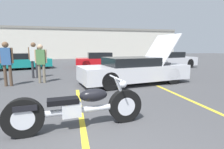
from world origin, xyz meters
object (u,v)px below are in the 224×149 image
at_px(parked_car_right_row, 169,60).
at_px(spectator_near_motorcycle, 7,60).
at_px(parked_car_mid_left_row, 19,61).
at_px(spectator_by_show_car, 34,57).
at_px(motorcycle, 79,108).
at_px(show_car_hood_open, 134,70).
at_px(spectator_midground, 41,60).
at_px(parked_car_mid_right_row, 101,60).

xyz_separation_m(parked_car_right_row, spectator_near_motorcycle, (-10.15, -4.54, 0.49)).
distance_m(parked_car_mid_left_row, spectator_by_show_car, 4.82).
height_order(motorcycle, parked_car_mid_left_row, parked_car_mid_left_row).
bearing_deg(parked_car_right_row, spectator_by_show_car, -177.88).
height_order(spectator_near_motorcycle, spectator_by_show_car, spectator_by_show_car).
xyz_separation_m(motorcycle, spectator_by_show_car, (-2.00, 6.41, 0.70)).
distance_m(show_car_hood_open, parked_car_right_row, 7.09).
bearing_deg(motorcycle, parked_car_right_row, 44.24).
bearing_deg(spectator_midground, spectator_by_show_car, 111.52).
xyz_separation_m(motorcycle, parked_car_right_row, (7.45, 9.12, 0.19)).
height_order(parked_car_mid_left_row, parked_car_mid_right_row, parked_car_mid_right_row).
xyz_separation_m(parked_car_right_row, spectator_midground, (-8.89, -4.12, 0.43)).
relative_size(spectator_by_show_car, spectator_midground, 1.07).
xyz_separation_m(spectator_by_show_car, spectator_midground, (0.56, -1.42, -0.09)).
xyz_separation_m(motorcycle, spectator_near_motorcycle, (-2.70, 4.58, 0.68)).
bearing_deg(parked_car_mid_left_row, spectator_near_motorcycle, -94.58).
height_order(motorcycle, spectator_near_motorcycle, spectator_near_motorcycle).
xyz_separation_m(parked_car_mid_right_row, spectator_by_show_car, (-4.29, -4.65, 0.56)).
relative_size(parked_car_mid_left_row, spectator_by_show_car, 2.51).
height_order(motorcycle, spectator_midground, spectator_midground).
relative_size(show_car_hood_open, parked_car_mid_right_row, 1.18).
bearing_deg(parked_car_mid_left_row, parked_car_mid_right_row, -13.18).
distance_m(parked_car_right_row, parked_car_mid_left_row, 11.47).
bearing_deg(parked_car_right_row, spectator_near_motorcycle, -169.76).
relative_size(motorcycle, spectator_by_show_car, 1.44).
bearing_deg(parked_car_mid_left_row, spectator_midground, -82.62).
height_order(parked_car_mid_left_row, spectator_by_show_car, spectator_by_show_car).
height_order(motorcycle, parked_car_mid_right_row, parked_car_mid_right_row).
distance_m(parked_car_mid_left_row, spectator_midground, 6.33).
bearing_deg(parked_car_mid_right_row, parked_car_right_row, -18.64).
bearing_deg(spectator_by_show_car, parked_car_mid_left_row, 113.27).
relative_size(spectator_near_motorcycle, spectator_midground, 1.06).
distance_m(motorcycle, spectator_midground, 5.23).
bearing_deg(spectator_midground, spectator_near_motorcycle, -161.59).
bearing_deg(motorcycle, spectator_midground, 99.63).
bearing_deg(motorcycle, parked_car_mid_right_row, 71.81).
height_order(parked_car_right_row, spectator_midground, spectator_midground).
xyz_separation_m(parked_car_mid_left_row, spectator_by_show_car, (1.89, -4.40, 0.55)).
height_order(spectator_near_motorcycle, spectator_midground, spectator_near_motorcycle).
bearing_deg(spectator_by_show_car, show_car_hood_open, -28.15).
relative_size(parked_car_right_row, spectator_midground, 2.65).
relative_size(parked_car_right_row, parked_car_mid_left_row, 0.99).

